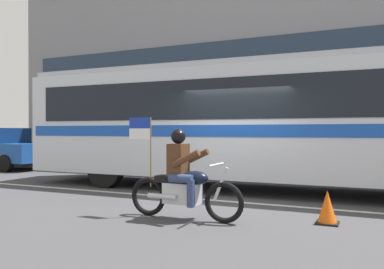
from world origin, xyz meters
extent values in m
plane|color=#3D3D3F|center=(0.00, 0.00, 0.00)|extent=(60.00, 60.00, 0.00)
cube|color=gray|center=(0.00, 5.10, 0.07)|extent=(28.00, 3.80, 0.15)
cube|color=silver|center=(0.00, -0.60, 0.00)|extent=(26.60, 0.14, 0.01)
cube|color=gray|center=(0.00, 7.40, 6.59)|extent=(28.00, 0.80, 13.17)
cube|color=#233347|center=(0.00, 6.96, 4.61)|extent=(25.76, 0.10, 1.40)
cube|color=silver|center=(0.34, 1.20, 1.73)|extent=(13.01, 2.76, 2.70)
cube|color=black|center=(0.34, 1.20, 2.28)|extent=(11.98, 2.78, 0.96)
cube|color=#194CB2|center=(0.34, 1.20, 1.53)|extent=(12.76, 2.79, 0.28)
cube|color=#ADB1BA|center=(0.34, 1.20, 3.14)|extent=(12.75, 2.63, 0.16)
cylinder|color=black|center=(-3.68, 0.02, 0.52)|extent=(1.04, 0.30, 1.04)
torus|color=black|center=(0.64, -2.53, 0.34)|extent=(0.69, 0.09, 0.69)
torus|color=black|center=(-0.81, -2.53, 0.34)|extent=(0.69, 0.09, 0.69)
cube|color=silver|center=(-0.14, -2.53, 0.44)|extent=(0.64, 0.28, 0.36)
ellipsoid|color=black|center=(0.11, -2.53, 0.72)|extent=(0.48, 0.28, 0.24)
cube|color=black|center=(-0.34, -2.53, 0.69)|extent=(0.56, 0.26, 0.12)
cylinder|color=silver|center=(0.58, -2.53, 0.65)|extent=(0.28, 0.06, 0.58)
cylinder|color=silver|center=(0.50, -2.53, 0.96)|extent=(0.04, 0.64, 0.04)
cylinder|color=silver|center=(-0.44, -2.69, 0.39)|extent=(0.55, 0.09, 0.09)
cube|color=#4C2D19|center=(-0.21, -2.53, 1.02)|extent=(0.28, 0.36, 0.56)
sphere|color=black|center=(-0.21, -2.53, 1.44)|extent=(0.26, 0.26, 0.26)
cylinder|color=navy|center=(-0.07, -2.35, 0.72)|extent=(0.42, 0.15, 0.15)
cylinder|color=navy|center=(0.11, -2.35, 0.48)|extent=(0.13, 0.13, 0.46)
cylinder|color=navy|center=(-0.07, -2.71, 0.72)|extent=(0.42, 0.15, 0.15)
cylinder|color=navy|center=(0.11, -2.71, 0.48)|extent=(0.13, 0.13, 0.46)
cylinder|color=#4C2D19|center=(0.03, -2.33, 1.06)|extent=(0.52, 0.11, 0.32)
cylinder|color=#4C2D19|center=(0.03, -2.73, 1.06)|extent=(0.52, 0.11, 0.32)
cylinder|color=olive|center=(-0.76, -2.53, 1.15)|extent=(0.02, 0.02, 1.25)
cube|color=#1933A5|center=(-0.99, -2.53, 1.68)|extent=(0.44, 0.02, 0.20)
cube|color=white|center=(-0.99, -2.53, 1.47)|extent=(0.44, 0.02, 0.20)
cylinder|color=black|center=(-9.50, 1.75, 0.32)|extent=(0.64, 0.22, 0.64)
cone|color=#EA590F|center=(2.20, -1.86, 0.28)|extent=(0.32, 0.32, 0.55)
cube|color=black|center=(2.20, -1.86, 0.01)|extent=(0.36, 0.36, 0.03)
camera|label=1|loc=(2.86, -8.68, 1.53)|focal=36.93mm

